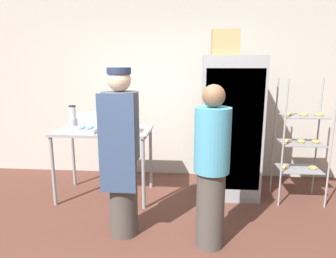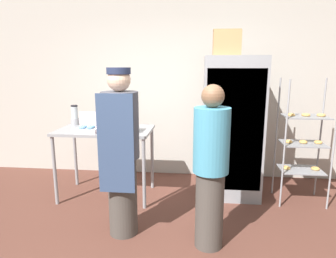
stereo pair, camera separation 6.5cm
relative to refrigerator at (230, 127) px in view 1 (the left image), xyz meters
The scene contains 10 objects.
back_wall 1.20m from the refrigerator, 136.82° to the left, with size 6.40×0.12×2.83m, color #B7B2A8.
refrigerator is the anchor object (origin of this frame).
baking_rack 0.91m from the refrigerator, 10.15° to the right, with size 0.59×0.44×1.60m.
prep_counter 1.69m from the refrigerator, behind, with size 1.23×0.73×0.94m.
donut_box 1.89m from the refrigerator, 166.09° to the right, with size 0.27×0.20×0.25m.
blender_pitcher 2.18m from the refrigerator, behind, with size 0.12×0.12×0.28m.
binder_stack 1.42m from the refrigerator, 163.78° to the right, with size 0.32×0.26×0.14m.
cardboard_storage_box 1.10m from the refrigerator, 148.02° to the right, with size 0.34×0.31×0.32m.
person_baker 1.68m from the refrigerator, 136.50° to the right, with size 0.37×0.39×1.74m.
person_customer 1.34m from the refrigerator, 104.00° to the right, with size 0.34×0.34×1.59m.
Camera 1 is at (0.29, -2.43, 1.76)m, focal length 32.00 mm.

